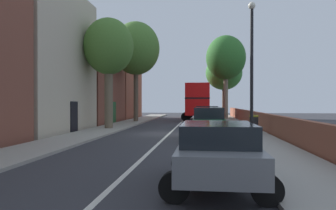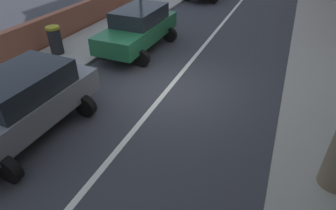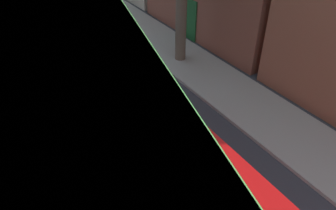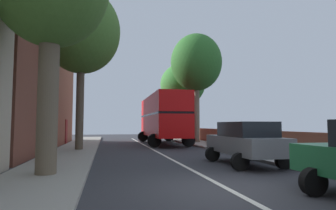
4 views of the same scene
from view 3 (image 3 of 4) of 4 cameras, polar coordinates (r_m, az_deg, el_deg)
The scene contains 3 objects.
ground_plane at distance 23.91m, azimuth -24.20°, elevation 15.26°, with size 84.00×84.00×0.00m, color #333338.
road_centre_line at distance 23.91m, azimuth -24.21°, elevation 15.27°, with size 0.16×54.00×0.01m, color silver.
double_decker_bus at distance 7.75m, azimuth -15.47°, elevation -4.16°, with size 3.66×10.37×4.06m.
Camera 3 is at (2.99, 22.62, 7.15)m, focal length 34.50 mm.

